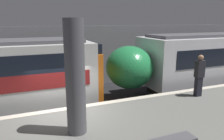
{
  "coord_description": "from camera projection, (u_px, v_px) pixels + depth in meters",
  "views": [
    {
      "loc": [
        -1.26,
        -7.77,
        4.34
      ],
      "look_at": [
        2.29,
        0.89,
        2.2
      ],
      "focal_mm": 35.0,
      "sensor_mm": 36.0,
      "label": 1
    }
  ],
  "objects": [
    {
      "name": "support_pillar_near",
      "position": [
        75.0,
        78.0,
        6.04
      ],
      "size": [
        0.55,
        0.55,
        3.26
      ],
      "color": "#56565B",
      "rests_on": "platform"
    },
    {
      "name": "ground_plane",
      "position": [
        66.0,
        135.0,
        8.44
      ],
      "size": [
        120.0,
        120.0,
        0.0
      ],
      "primitive_type": "plane",
      "color": "black"
    },
    {
      "name": "station_rear_barrier",
      "position": [
        46.0,
        59.0,
        13.61
      ],
      "size": [
        50.0,
        0.15,
        4.0
      ],
      "color": "gray",
      "rests_on": "ground"
    },
    {
      "name": "person_waiting",
      "position": [
        199.0,
        74.0,
        9.23
      ],
      "size": [
        0.38,
        0.24,
        1.8
      ],
      "color": "black",
      "rests_on": "platform"
    }
  ]
}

